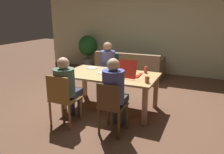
{
  "coord_description": "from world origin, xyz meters",
  "views": [
    {
      "loc": [
        1.72,
        -3.83,
        1.86
      ],
      "look_at": [
        0.0,
        0.1,
        0.63
      ],
      "focal_mm": 35.59,
      "sensor_mm": 36.0,
      "label": 1
    }
  ],
  "objects_px": {
    "plate_1": "(104,73)",
    "drinking_glass_2": "(146,70)",
    "couch": "(130,67)",
    "drinking_glass_0": "(147,80)",
    "person_2": "(66,85)",
    "dining_table": "(110,79)",
    "chair_0": "(111,106)",
    "plate_0": "(92,68)",
    "drinking_glass_1": "(114,71)",
    "chair_2": "(62,97)",
    "pizza_box_0": "(131,73)",
    "person_0": "(114,89)",
    "potted_plant": "(88,48)",
    "person_1": "(107,64)",
    "chair_1": "(109,71)"
  },
  "relations": [
    {
      "from": "person_0",
      "to": "couch",
      "type": "relative_size",
      "value": 0.61
    },
    {
      "from": "dining_table",
      "to": "potted_plant",
      "type": "distance_m",
      "value": 3.55
    },
    {
      "from": "dining_table",
      "to": "potted_plant",
      "type": "xyz_separation_m",
      "value": [
        -2.12,
        2.85,
        0.08
      ]
    },
    {
      "from": "person_1",
      "to": "plate_0",
      "type": "bearing_deg",
      "value": -103.99
    },
    {
      "from": "chair_0",
      "to": "potted_plant",
      "type": "height_order",
      "value": "potted_plant"
    },
    {
      "from": "drinking_glass_1",
      "to": "plate_1",
      "type": "bearing_deg",
      "value": 165.16
    },
    {
      "from": "dining_table",
      "to": "person_1",
      "type": "height_order",
      "value": "person_1"
    },
    {
      "from": "person_0",
      "to": "potted_plant",
      "type": "bearing_deg",
      "value": 125.06
    },
    {
      "from": "plate_0",
      "to": "drinking_glass_0",
      "type": "relative_size",
      "value": 2.34
    },
    {
      "from": "drinking_glass_2",
      "to": "potted_plant",
      "type": "bearing_deg",
      "value": 137.83
    },
    {
      "from": "person_0",
      "to": "drinking_glass_1",
      "type": "bearing_deg",
      "value": 113.22
    },
    {
      "from": "plate_1",
      "to": "drinking_glass_1",
      "type": "bearing_deg",
      "value": -14.84
    },
    {
      "from": "person_0",
      "to": "drinking_glass_1",
      "type": "height_order",
      "value": "person_0"
    },
    {
      "from": "dining_table",
      "to": "person_0",
      "type": "distance_m",
      "value": 0.9
    },
    {
      "from": "drinking_glass_1",
      "to": "dining_table",
      "type": "bearing_deg",
      "value": 162.61
    },
    {
      "from": "chair_0",
      "to": "drinking_glass_2",
      "type": "height_order",
      "value": "chair_0"
    },
    {
      "from": "plate_1",
      "to": "drinking_glass_2",
      "type": "bearing_deg",
      "value": 23.76
    },
    {
      "from": "person_2",
      "to": "dining_table",
      "type": "bearing_deg",
      "value": 62.22
    },
    {
      "from": "chair_0",
      "to": "chair_2",
      "type": "relative_size",
      "value": 0.96
    },
    {
      "from": "couch",
      "to": "drinking_glass_1",
      "type": "bearing_deg",
      "value": -77.67
    },
    {
      "from": "chair_0",
      "to": "plate_1",
      "type": "xyz_separation_m",
      "value": [
        -0.58,
        0.95,
        0.25
      ]
    },
    {
      "from": "drinking_glass_2",
      "to": "couch",
      "type": "relative_size",
      "value": 0.06
    },
    {
      "from": "plate_1",
      "to": "couch",
      "type": "height_order",
      "value": "couch"
    },
    {
      "from": "drinking_glass_0",
      "to": "plate_1",
      "type": "bearing_deg",
      "value": 162.9
    },
    {
      "from": "chair_0",
      "to": "potted_plant",
      "type": "xyz_separation_m",
      "value": [
        -2.55,
        3.76,
        0.23
      ]
    },
    {
      "from": "person_2",
      "to": "drinking_glass_0",
      "type": "bearing_deg",
      "value": 24.6
    },
    {
      "from": "person_0",
      "to": "person_1",
      "type": "bearing_deg",
      "value": 118.74
    },
    {
      "from": "couch",
      "to": "potted_plant",
      "type": "distance_m",
      "value": 1.78
    },
    {
      "from": "person_2",
      "to": "chair_1",
      "type": "bearing_deg",
      "value": 90.0
    },
    {
      "from": "chair_0",
      "to": "potted_plant",
      "type": "bearing_deg",
      "value": 124.11
    },
    {
      "from": "chair_0",
      "to": "chair_2",
      "type": "bearing_deg",
      "value": -175.48
    },
    {
      "from": "drinking_glass_0",
      "to": "person_2",
      "type": "bearing_deg",
      "value": -155.4
    },
    {
      "from": "person_1",
      "to": "drinking_glass_1",
      "type": "distance_m",
      "value": 1.01
    },
    {
      "from": "chair_0",
      "to": "couch",
      "type": "height_order",
      "value": "chair_0"
    },
    {
      "from": "person_1",
      "to": "drinking_glass_1",
      "type": "bearing_deg",
      "value": -56.76
    },
    {
      "from": "person_1",
      "to": "drinking_glass_1",
      "type": "xyz_separation_m",
      "value": [
        0.55,
        -0.84,
        0.07
      ]
    },
    {
      "from": "drinking_glass_1",
      "to": "drinking_glass_2",
      "type": "height_order",
      "value": "drinking_glass_1"
    },
    {
      "from": "potted_plant",
      "to": "drinking_glass_2",
      "type": "bearing_deg",
      "value": -42.17
    },
    {
      "from": "chair_2",
      "to": "person_2",
      "type": "xyz_separation_m",
      "value": [
        0.0,
        0.15,
        0.18
      ]
    },
    {
      "from": "drinking_glass_0",
      "to": "chair_2",
      "type": "bearing_deg",
      "value": -150.13
    },
    {
      "from": "person_2",
      "to": "person_0",
      "type": "bearing_deg",
      "value": 3.44
    },
    {
      "from": "dining_table",
      "to": "couch",
      "type": "bearing_deg",
      "value": 100.07
    },
    {
      "from": "plate_0",
      "to": "drinking_glass_0",
      "type": "xyz_separation_m",
      "value": [
        1.38,
        -0.57,
        0.05
      ]
    },
    {
      "from": "person_1",
      "to": "pizza_box_0",
      "type": "distance_m",
      "value": 1.15
    },
    {
      "from": "plate_0",
      "to": "chair_2",
      "type": "bearing_deg",
      "value": -84.49
    },
    {
      "from": "pizza_box_0",
      "to": "potted_plant",
      "type": "xyz_separation_m",
      "value": [
        -2.54,
        2.81,
        -0.06
      ]
    },
    {
      "from": "drinking_glass_2",
      "to": "chair_2",
      "type": "bearing_deg",
      "value": -127.93
    },
    {
      "from": "chair_2",
      "to": "potted_plant",
      "type": "xyz_separation_m",
      "value": [
        -1.68,
        3.83,
        0.2
      ]
    },
    {
      "from": "chair_2",
      "to": "pizza_box_0",
      "type": "xyz_separation_m",
      "value": [
        0.86,
        1.02,
        0.26
      ]
    },
    {
      "from": "pizza_box_0",
      "to": "drinking_glass_0",
      "type": "relative_size",
      "value": 4.37
    }
  ]
}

